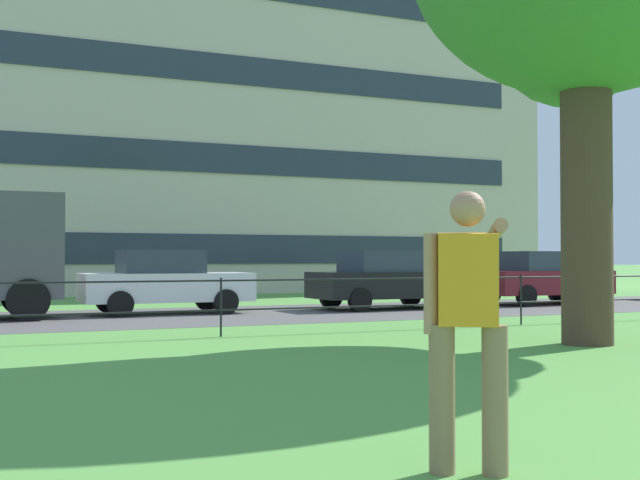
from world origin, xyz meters
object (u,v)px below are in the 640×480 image
Objects in this scene: car_black_far_right at (385,279)px; car_white_far_left at (165,281)px; car_maroon_center at (541,278)px; person_thrower at (468,320)px; apartment_building_background at (234,93)px.

car_white_far_left is at bearing 174.43° from car_black_far_right.
car_maroon_center is (5.26, 0.13, 0.00)m from car_black_far_right.
car_maroon_center is at bearing 49.23° from person_thrower.
person_thrower is at bearing -97.25° from car_white_far_left.
car_black_far_right is 5.27m from car_maroon_center.
person_thrower is 0.43× the size of car_maroon_center.
car_maroon_center is at bearing 1.46° from car_black_far_right.
person_thrower is 0.07× the size of apartment_building_background.
person_thrower is at bearing -130.77° from car_maroon_center.
apartment_building_background is at bearing 85.90° from car_black_far_right.
apartment_building_background is at bearing 65.71° from car_white_far_left.
car_black_far_right is at bearing -94.10° from apartment_building_background.
car_maroon_center is (11.01, -0.43, 0.00)m from car_white_far_left.
apartment_building_background is at bearing 73.93° from person_thrower.
apartment_building_background is (-4.13, 15.68, 7.91)m from car_maroon_center.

